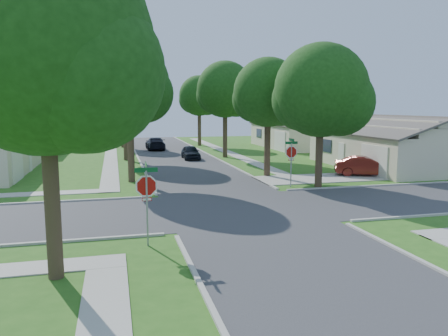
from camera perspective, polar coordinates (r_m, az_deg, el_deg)
The scene contains 21 objects.
ground at distance 21.28m, azimuth 1.88°, elevation -5.29°, with size 100.00×100.00×0.00m, color #2C5E19.
road_ns at distance 21.28m, azimuth 1.88°, elevation -5.28°, with size 7.00×100.00×0.02m, color #333335.
sidewalk_ne at distance 47.64m, azimuth 0.28°, elevation 2.17°, with size 1.20×40.00×0.04m, color #9E9B91.
sidewalk_nw at distance 46.15m, azimuth -14.55°, elevation 1.72°, with size 1.20×40.00×0.04m, color #9E9B91.
driveway at distance 30.63m, azimuth 12.47°, elevation -1.31°, with size 8.80×3.60×0.05m, color #9E9B91.
stop_sign_sw at distance 15.49m, azimuth -10.08°, elevation -2.79°, with size 1.05×0.80×2.98m.
stop_sign_ne at distance 26.87m, azimuth 8.78°, elevation 1.81°, with size 1.05×0.80×2.98m.
tree_e_near at distance 30.75m, azimuth 5.85°, elevation 9.38°, with size 4.97×4.80×8.28m.
tree_e_mid at distance 42.24m, azimuth 0.22°, elevation 9.88°, with size 5.59×5.40×9.21m.
tree_e_far at distance 54.92m, azimuth -3.21°, elevation 9.17°, with size 5.17×5.00×8.72m.
tree_w_near at distance 28.94m, azimuth -12.19°, elevation 10.27°, with size 5.38×5.20×8.97m.
tree_w_mid at distance 40.94m, azimuth -12.83°, elevation 10.07°, with size 5.80×5.60×9.56m.
tree_w_far at distance 53.91m, azimuth -13.17°, elevation 8.49°, with size 4.76×4.60×8.04m.
tree_sw_corner at distance 13.08m, azimuth -22.17°, elevation 13.41°, with size 6.21×6.00×9.55m.
tree_ne_corner at distance 26.97m, azimuth 12.65°, elevation 9.31°, with size 5.80×5.60×8.66m.
house_ne_near at distance 37.92m, azimuth 20.88°, elevation 2.40°, with size 8.42×13.60×4.23m.
house_ne_far at distance 53.61m, azimuth 9.79°, elevation 4.32°, with size 8.42×13.60×4.23m.
house_nw_far at distance 53.00m, azimuth -25.36°, elevation 3.62°, with size 8.42×13.60×4.23m.
car_driveway at distance 32.56m, azimuth 17.94°, elevation 0.22°, with size 1.47×4.20×1.38m, color maroon.
car_curb_east at distance 41.07m, azimuth -4.38°, elevation 2.06°, with size 1.50×3.72×1.27m, color black.
car_curb_west at distance 50.37m, azimuth -8.98°, elevation 3.18°, with size 1.99×4.90×1.42m, color black.
Camera 1 is at (-5.75, -19.89, 4.91)m, focal length 35.00 mm.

